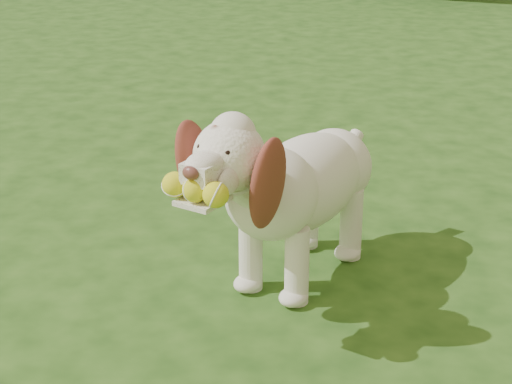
# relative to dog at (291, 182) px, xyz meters

# --- Properties ---
(ground) EXTENTS (80.00, 80.00, 0.00)m
(ground) POSITION_rel_dog_xyz_m (-0.44, 0.10, -0.47)
(ground) COLOR #1C3F12
(ground) RESTS_ON ground
(dog) EXTENTS (0.81, 1.32, 0.89)m
(dog) POSITION_rel_dog_xyz_m (0.00, 0.00, 0.00)
(dog) COLOR silver
(dog) RESTS_ON ground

